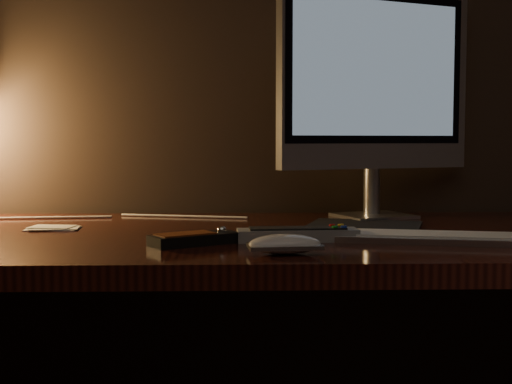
{
  "coord_description": "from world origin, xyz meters",
  "views": [
    {
      "loc": [
        -0.02,
        0.42,
        0.94
      ],
      "look_at": [
        0.02,
        1.73,
        0.84
      ],
      "focal_mm": 50.0,
      "sensor_mm": 36.0,
      "label": 1
    }
  ],
  "objects_px": {
    "monitor": "(376,85)",
    "tv_remote": "(298,234)",
    "desk": "(244,287)",
    "media_remote": "(195,238)",
    "mouse": "(285,247)",
    "keyboard": "(447,237)"
  },
  "relations": [
    {
      "from": "mouse",
      "to": "desk",
      "type": "bearing_deg",
      "value": 94.73
    },
    {
      "from": "media_remote",
      "to": "tv_remote",
      "type": "relative_size",
      "value": 0.75
    },
    {
      "from": "mouse",
      "to": "tv_remote",
      "type": "height_order",
      "value": "tv_remote"
    },
    {
      "from": "media_remote",
      "to": "tv_remote",
      "type": "bearing_deg",
      "value": -19.51
    },
    {
      "from": "monitor",
      "to": "tv_remote",
      "type": "bearing_deg",
      "value": -141.15
    },
    {
      "from": "mouse",
      "to": "tv_remote",
      "type": "distance_m",
      "value": 0.15
    },
    {
      "from": "monitor",
      "to": "mouse",
      "type": "distance_m",
      "value": 0.67
    },
    {
      "from": "desk",
      "to": "media_remote",
      "type": "relative_size",
      "value": 9.45
    },
    {
      "from": "desk",
      "to": "keyboard",
      "type": "relative_size",
      "value": 3.94
    },
    {
      "from": "tv_remote",
      "to": "mouse",
      "type": "bearing_deg",
      "value": -106.03
    },
    {
      "from": "desk",
      "to": "mouse",
      "type": "distance_m",
      "value": 0.38
    },
    {
      "from": "monitor",
      "to": "keyboard",
      "type": "height_order",
      "value": "monitor"
    },
    {
      "from": "desk",
      "to": "monitor",
      "type": "relative_size",
      "value": 2.99
    },
    {
      "from": "mouse",
      "to": "tv_remote",
      "type": "bearing_deg",
      "value": 71.49
    },
    {
      "from": "tv_remote",
      "to": "desk",
      "type": "bearing_deg",
      "value": 112.87
    },
    {
      "from": "monitor",
      "to": "keyboard",
      "type": "bearing_deg",
      "value": -103.84
    },
    {
      "from": "tv_remote",
      "to": "media_remote",
      "type": "bearing_deg",
      "value": -171.2
    },
    {
      "from": "monitor",
      "to": "tv_remote",
      "type": "height_order",
      "value": "monitor"
    },
    {
      "from": "desk",
      "to": "tv_remote",
      "type": "bearing_deg",
      "value": -64.04
    },
    {
      "from": "desk",
      "to": "monitor",
      "type": "height_order",
      "value": "monitor"
    },
    {
      "from": "monitor",
      "to": "desk",
      "type": "bearing_deg",
      "value": -170.83
    },
    {
      "from": "mouse",
      "to": "media_remote",
      "type": "xyz_separation_m",
      "value": [
        -0.15,
        0.11,
        -0.0
      ]
    }
  ]
}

